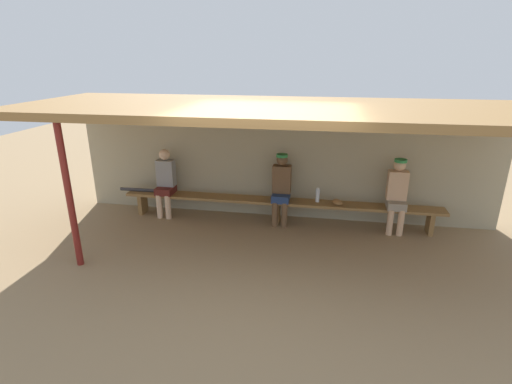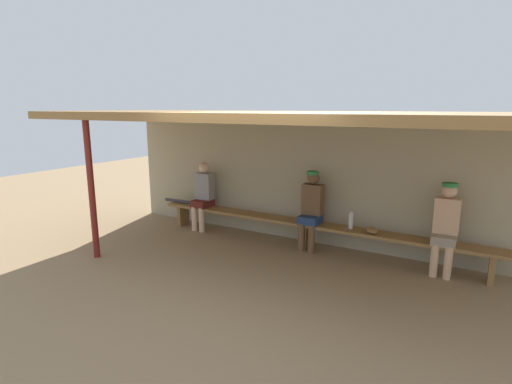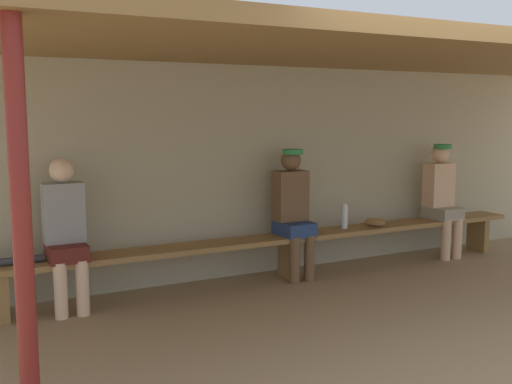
{
  "view_description": "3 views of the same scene",
  "coord_description": "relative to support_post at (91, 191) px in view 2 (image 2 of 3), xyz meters",
  "views": [
    {
      "loc": [
        0.79,
        -5.23,
        3.03
      ],
      "look_at": [
        -0.34,
        1.11,
        0.75
      ],
      "focal_mm": 27.1,
      "sensor_mm": 36.0,
      "label": 1
    },
    {
      "loc": [
        2.51,
        -4.54,
        2.39
      ],
      "look_at": [
        -0.76,
        1.11,
        0.99
      ],
      "focal_mm": 27.92,
      "sensor_mm": 36.0,
      "label": 2
    },
    {
      "loc": [
        -3.11,
        -3.71,
        1.73
      ],
      "look_at": [
        -0.44,
        1.43,
        0.95
      ],
      "focal_mm": 42.21,
      "sensor_mm": 36.0,
      "label": 3
    }
  ],
  "objects": [
    {
      "name": "ground_plane",
      "position": [
        2.79,
        0.55,
        -1.1
      ],
      "size": [
        24.0,
        24.0,
        0.0
      ],
      "primitive_type": "plane",
      "color": "#937754"
    },
    {
      "name": "back_wall",
      "position": [
        2.79,
        2.55,
        0.0
      ],
      "size": [
        8.0,
        0.2,
        2.2
      ],
      "primitive_type": "cube",
      "color": "tan",
      "rests_on": "ground"
    },
    {
      "name": "dugout_roof",
      "position": [
        2.79,
        1.25,
        1.16
      ],
      "size": [
        8.0,
        2.8,
        0.12
      ],
      "primitive_type": "cube",
      "color": "olive",
      "rests_on": "back_wall"
    },
    {
      "name": "support_post",
      "position": [
        0.0,
        0.0,
        0.0
      ],
      "size": [
        0.1,
        0.1,
        2.2
      ],
      "primitive_type": "cylinder",
      "color": "maroon",
      "rests_on": "ground"
    },
    {
      "name": "bench",
      "position": [
        2.79,
        2.1,
        -0.71
      ],
      "size": [
        6.0,
        0.36,
        0.46
      ],
      "color": "olive",
      "rests_on": "ground"
    },
    {
      "name": "player_leftmost",
      "position": [
        4.91,
        2.1,
        -0.35
      ],
      "size": [
        0.34,
        0.42,
        1.34
      ],
      "color": "gray",
      "rests_on": "ground"
    },
    {
      "name": "player_shirtless_tan",
      "position": [
        0.56,
        2.1,
        -0.37
      ],
      "size": [
        0.34,
        0.42,
        1.34
      ],
      "color": "#591E19",
      "rests_on": "ground"
    },
    {
      "name": "player_in_white",
      "position": [
        2.85,
        2.1,
        -0.35
      ],
      "size": [
        0.34,
        0.42,
        1.34
      ],
      "color": "navy",
      "rests_on": "ground"
    },
    {
      "name": "water_bottle_green",
      "position": [
        3.52,
        2.14,
        -0.51
      ],
      "size": [
        0.07,
        0.07,
        0.27
      ],
      "color": "silver",
      "rests_on": "bench"
    },
    {
      "name": "baseball_glove_worn",
      "position": [
        3.89,
        2.07,
        -0.6
      ],
      "size": [
        0.27,
        0.29,
        0.09
      ],
      "primitive_type": "ellipsoid",
      "rotation": [
        0.0,
        0.0,
        2.1
      ],
      "color": "olive",
      "rests_on": "bench"
    },
    {
      "name": "baseball_bat",
      "position": [
        -0.01,
        2.1,
        -0.61
      ],
      "size": [
        0.79,
        0.09,
        0.07
      ],
      "primitive_type": "cylinder",
      "rotation": [
        0.0,
        1.57,
        0.02
      ],
      "color": "#333338",
      "rests_on": "bench"
    }
  ]
}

